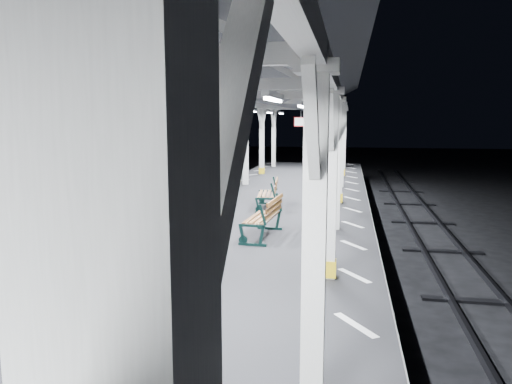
# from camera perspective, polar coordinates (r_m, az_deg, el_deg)

# --- Properties ---
(ground) EXTENTS (120.00, 120.00, 0.00)m
(ground) POSITION_cam_1_polar(r_m,az_deg,el_deg) (7.97, -8.05, -20.17)
(ground) COLOR black
(ground) RESTS_ON ground
(platform) EXTENTS (6.00, 50.00, 1.00)m
(platform) POSITION_cam_1_polar(r_m,az_deg,el_deg) (7.74, -8.12, -16.92)
(platform) COLOR black
(platform) RESTS_ON ground
(hazard_stripes_left) EXTENTS (1.00, 48.00, 0.01)m
(hazard_stripes_left) POSITION_cam_1_polar(r_m,az_deg,el_deg) (8.61, -24.16, -11.31)
(hazard_stripes_left) COLOR silver
(hazard_stripes_left) RESTS_ON platform
(hazard_stripes_right) EXTENTS (1.00, 48.00, 0.01)m
(hazard_stripes_right) POSITION_cam_1_polar(r_m,az_deg,el_deg) (7.18, 11.30, -14.68)
(hazard_stripes_right) COLOR silver
(hazard_stripes_right) RESTS_ON platform
(canopy) EXTENTS (5.40, 49.00, 4.65)m
(canopy) POSITION_cam_1_polar(r_m,az_deg,el_deg) (7.03, -8.87, 14.49)
(canopy) COLOR silver
(canopy) RESTS_ON platform
(bench_mid) EXTENTS (0.79, 1.81, 0.96)m
(bench_mid) POSITION_cam_1_polar(r_m,az_deg,el_deg) (11.77, 1.15, -2.79)
(bench_mid) COLOR black
(bench_mid) RESTS_ON platform
(bench_far) EXTENTS (0.82, 1.76, 0.92)m
(bench_far) POSITION_cam_1_polar(r_m,az_deg,el_deg) (15.55, 1.60, -0.11)
(bench_far) COLOR black
(bench_far) RESTS_ON platform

